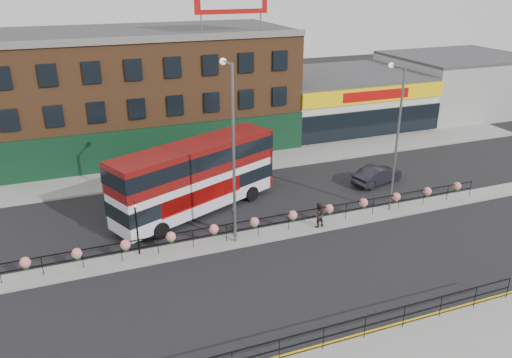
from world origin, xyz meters
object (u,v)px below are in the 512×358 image
object	(u,v)px
pedestrian_a	(235,222)
lamp_column_east	(396,128)
car	(377,175)
pedestrian_b	(318,215)
double_decker_bus	(196,171)
lamp_column_west	(232,140)

from	to	relation	value
pedestrian_a	lamp_column_east	bearing A→B (deg)	-97.65
car	pedestrian_a	world-z (taller)	pedestrian_a
lamp_column_east	pedestrian_b	bearing A→B (deg)	-173.05
double_decker_bus	car	xyz separation A→B (m)	(13.84, -0.16, -2.22)
car	lamp_column_east	world-z (taller)	lamp_column_east
pedestrian_a	pedestrian_b	distance (m)	5.22
double_decker_bus	car	distance (m)	14.02
car	lamp_column_west	distance (m)	14.73
pedestrian_b	lamp_column_east	size ratio (longest dim) A/B	0.17
pedestrian_a	lamp_column_east	size ratio (longest dim) A/B	0.19
double_decker_bus	lamp_column_east	bearing A→B (deg)	-19.94
car	double_decker_bus	bearing A→B (deg)	73.59
double_decker_bus	lamp_column_east	xyz separation A→B (m)	(11.92, -4.32, 2.85)
lamp_column_west	lamp_column_east	size ratio (longest dim) A/B	1.10
pedestrian_a	lamp_column_west	size ratio (longest dim) A/B	0.17
double_decker_bus	pedestrian_b	xyz separation A→B (m)	(6.34, -5.01, -1.95)
lamp_column_west	car	bearing A→B (deg)	19.14
car	pedestrian_a	xyz separation A→B (m)	(-12.65, -4.02, 0.37)
car	lamp_column_west	bearing A→B (deg)	93.41
pedestrian_b	lamp_column_east	xyz separation A→B (m)	(5.58, 0.68, 4.80)
pedestrian_b	lamp_column_east	world-z (taller)	lamp_column_east
pedestrian_a	car	bearing A→B (deg)	-79.27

